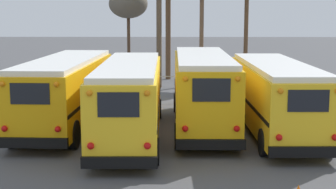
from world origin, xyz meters
TOP-DOWN VIEW (x-y plane):
  - ground_plane at (0.00, 0.00)m, footprint 160.00×160.00m
  - school_bus_0 at (-4.52, 1.10)m, footprint 2.93×10.23m
  - school_bus_1 at (-1.51, -0.95)m, footprint 2.55×10.34m
  - school_bus_2 at (1.51, 0.91)m, footprint 2.53×9.78m
  - school_bus_3 at (4.52, 0.04)m, footprint 2.69×9.98m
  - utility_pole at (-0.73, 12.97)m, footprint 1.80×0.35m
  - bare_tree_0 at (-3.35, 19.98)m, footprint 3.08×3.08m
  - fence_line at (-0.00, 7.75)m, footprint 17.10×0.06m

SIDE VIEW (x-z plane):
  - ground_plane at x=0.00m, z-range 0.00..0.00m
  - fence_line at x=0.00m, z-range 0.27..1.69m
  - school_bus_3 at x=4.52m, z-range 0.14..3.10m
  - school_bus_1 at x=-1.51m, z-range 0.13..3.20m
  - school_bus_0 at x=-4.52m, z-range 0.15..3.19m
  - school_bus_2 at x=1.51m, z-range 0.13..3.36m
  - utility_pole at x=-0.73m, z-range 0.11..7.88m
  - bare_tree_0 at x=-3.35m, z-range 2.20..8.99m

